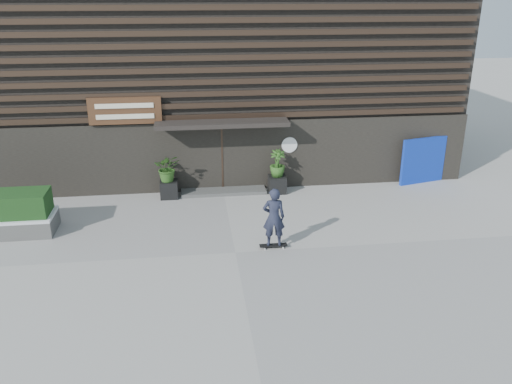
{
  "coord_description": "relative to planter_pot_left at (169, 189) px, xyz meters",
  "views": [
    {
      "loc": [
        -1.08,
        -12.81,
        6.77
      ],
      "look_at": [
        0.79,
        1.69,
        1.1
      ],
      "focal_mm": 36.79,
      "sensor_mm": 36.0,
      "label": 1
    }
  ],
  "objects": [
    {
      "name": "blue_tarp",
      "position": [
        9.31,
        0.3,
        0.56
      ],
      "size": [
        1.81,
        0.56,
        1.72
      ],
      "primitive_type": "cube",
      "rotation": [
        0.0,
        0.0,
        0.24
      ],
      "color": "#0C2AA8",
      "rests_on": "ground"
    },
    {
      "name": "bamboo_right",
      "position": [
        3.8,
        0.0,
        0.78
      ],
      "size": [
        0.54,
        0.54,
        0.96
      ],
      "primitive_type": "imported",
      "color": "#2D591E",
      "rests_on": "planter_pot_right"
    },
    {
      "name": "entrance_step",
      "position": [
        1.9,
        0.2,
        -0.24
      ],
      "size": [
        3.0,
        0.8,
        0.12
      ],
      "primitive_type": "cube",
      "color": "#454543",
      "rests_on": "ground"
    },
    {
      "name": "planter_pot_right",
      "position": [
        3.8,
        0.0,
        0.0
      ],
      "size": [
        0.6,
        0.6,
        0.6
      ],
      "primitive_type": "cube",
      "color": "black",
      "rests_on": "ground"
    },
    {
      "name": "planter_pot_left",
      "position": [
        0.0,
        0.0,
        0.0
      ],
      "size": [
        0.6,
        0.6,
        0.6
      ],
      "primitive_type": "cube",
      "color": "black",
      "rests_on": "ground"
    },
    {
      "name": "skateboarder",
      "position": [
        2.98,
        -4.25,
        0.63
      ],
      "size": [
        0.78,
        0.45,
        1.78
      ],
      "color": "black",
      "rests_on": "ground"
    },
    {
      "name": "ground",
      "position": [
        1.9,
        -4.4,
        -0.3
      ],
      "size": [
        80.0,
        80.0,
        0.0
      ],
      "primitive_type": "plane",
      "color": "#A19D99",
      "rests_on": "ground"
    },
    {
      "name": "bamboo_left",
      "position": [
        0.0,
        0.0,
        0.78
      ],
      "size": [
        0.86,
        0.75,
        0.96
      ],
      "primitive_type": "imported",
      "color": "#2D591E",
      "rests_on": "planter_pot_left"
    },
    {
      "name": "building",
      "position": [
        1.9,
        5.56,
        3.69
      ],
      "size": [
        18.0,
        11.0,
        8.0
      ],
      "color": "black",
      "rests_on": "ground"
    }
  ]
}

